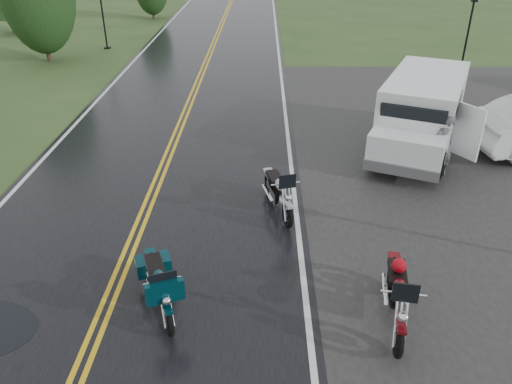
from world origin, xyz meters
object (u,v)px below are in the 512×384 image
van_white (378,130)px  person_at_van (443,146)px  lamp_post_far_right (467,37)px  motorcycle_teal (167,308)px  motorcycle_silver (288,205)px  motorcycle_red (401,325)px  lamp_post_far_left (102,13)px

van_white → person_at_van: size_ratio=3.19×
van_white → lamp_post_far_right: size_ratio=1.57×
van_white → person_at_van: 1.83m
motorcycle_teal → van_white: bearing=33.8°
motorcycle_silver → van_white: bearing=37.4°
lamp_post_far_right → van_white: bearing=-121.4°
motorcycle_red → van_white: size_ratio=0.39×
lamp_post_far_left → van_white: bearing=-51.5°
person_at_van → motorcycle_teal: bearing=22.7°
van_white → lamp_post_far_left: 19.80m
motorcycle_red → lamp_post_far_right: 18.26m
motorcycle_silver → lamp_post_far_right: size_ratio=0.59×
person_at_van → lamp_post_far_right: bearing=-133.0°
van_white → lamp_post_far_right: 11.12m
motorcycle_silver → lamp_post_far_left: 21.28m
van_white → lamp_post_far_left: size_ratio=1.53×
lamp_post_far_right → motorcycle_teal: bearing=-123.1°
motorcycle_silver → lamp_post_far_right: 15.54m
motorcycle_red → motorcycle_silver: motorcycle_red is taller
motorcycle_red → motorcycle_teal: bearing=-176.7°
motorcycle_teal → person_at_van: (6.66, 6.35, 0.31)m
motorcycle_red → lamp_post_far_left: lamp_post_far_left is taller
motorcycle_red → motorcycle_teal: motorcycle_red is taller
motorcycle_silver → person_at_van: bearing=18.2°
van_white → motorcycle_red: bearing=-74.2°
van_white → person_at_van: (1.70, -0.64, -0.23)m
motorcycle_red → motorcycle_teal: 3.92m
motorcycle_silver → van_white: (2.73, 3.48, 0.51)m
motorcycle_red → motorcycle_silver: bearing=122.6°
motorcycle_silver → motorcycle_teal: bearing=-136.9°
lamp_post_far_right → person_at_van: bearing=-112.0°
motorcycle_red → lamp_post_far_right: (6.84, 16.88, 1.21)m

